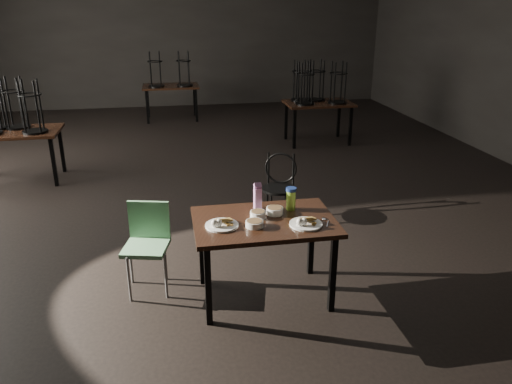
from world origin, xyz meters
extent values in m
plane|color=black|center=(0.00, 0.00, 0.00)|extent=(12.00, 12.00, 0.00)
cube|color=black|center=(0.00, 6.00, 1.60)|extent=(10.00, 0.04, 3.20)
cube|color=black|center=(0.32, -2.86, 0.73)|extent=(1.20, 0.80, 0.04)
cube|color=black|center=(-0.20, -3.18, 0.35)|extent=(0.05, 0.05, 0.71)
cube|color=black|center=(0.84, -3.18, 0.35)|extent=(0.05, 0.05, 0.71)
cube|color=black|center=(-0.20, -2.54, 0.35)|extent=(0.05, 0.05, 0.71)
cube|color=black|center=(0.84, -2.54, 0.35)|extent=(0.05, 0.05, 0.71)
cylinder|color=white|center=(-0.05, -2.93, 0.76)|extent=(0.28, 0.28, 0.02)
cube|color=olive|center=(-0.05, -2.88, 0.82)|extent=(0.10, 0.10, 0.05)
cube|color=olive|center=(-0.01, -2.88, 0.82)|extent=(0.12, 0.12, 0.03)
ellipsoid|color=white|center=(-0.12, -2.97, 0.80)|extent=(0.05, 0.05, 0.07)
ellipsoid|color=white|center=(-0.08, -2.97, 0.80)|extent=(0.05, 0.05, 0.07)
cylinder|color=white|center=(0.64, -3.03, 0.76)|extent=(0.27, 0.27, 0.02)
cube|color=olive|center=(0.64, -2.99, 0.82)|extent=(0.10, 0.10, 0.05)
cube|color=olive|center=(0.67, -2.99, 0.82)|extent=(0.11, 0.12, 0.03)
ellipsoid|color=white|center=(0.57, -3.07, 0.80)|extent=(0.05, 0.05, 0.07)
ellipsoid|color=white|center=(0.61, -3.07, 0.80)|extent=(0.05, 0.05, 0.07)
cylinder|color=white|center=(0.27, -2.80, 0.78)|extent=(0.14, 0.14, 0.05)
cylinder|color=brown|center=(0.27, -2.80, 0.80)|extent=(0.12, 0.12, 0.01)
cylinder|color=white|center=(0.43, -2.76, 0.78)|extent=(0.15, 0.15, 0.06)
cylinder|color=brown|center=(0.43, -2.76, 0.80)|extent=(0.13, 0.13, 0.01)
cylinder|color=white|center=(0.21, -2.98, 0.78)|extent=(0.15, 0.15, 0.05)
cylinder|color=brown|center=(0.21, -2.98, 0.79)|extent=(0.13, 0.13, 0.01)
cube|color=#871879|center=(0.30, -2.62, 0.85)|extent=(0.07, 0.07, 0.20)
cube|color=#871879|center=(0.30, -2.62, 0.97)|extent=(0.07, 0.07, 0.06)
cylinder|color=#99CE3C|center=(0.59, -2.69, 0.84)|extent=(0.10, 0.10, 0.18)
cylinder|color=navy|center=(0.59, -2.69, 0.94)|extent=(0.12, 0.12, 0.03)
ellipsoid|color=silver|center=(0.82, -2.94, 0.75)|extent=(0.06, 0.06, 0.01)
cube|color=silver|center=(0.82, -3.04, 0.75)|extent=(0.06, 0.12, 0.00)
cylinder|color=black|center=(0.79, -1.37, 0.44)|extent=(0.39, 0.39, 0.03)
torus|color=black|center=(0.84, -1.21, 0.64)|extent=(0.36, 0.16, 0.38)
cylinder|color=black|center=(0.90, -1.26, 0.22)|extent=(0.03, 0.03, 0.44)
cylinder|color=black|center=(0.68, -1.26, 0.22)|extent=(0.03, 0.03, 0.44)
cylinder|color=black|center=(0.68, -1.48, 0.22)|extent=(0.03, 0.03, 0.44)
cylinder|color=black|center=(0.90, -1.48, 0.22)|extent=(0.03, 0.03, 0.44)
cube|color=#659D6F|center=(-0.70, -2.58, 0.43)|extent=(0.45, 0.45, 0.04)
cube|color=#659D6F|center=(-0.66, -2.41, 0.63)|extent=(0.37, 0.12, 0.36)
cylinder|color=slate|center=(-0.85, -2.74, 0.22)|extent=(0.02, 0.02, 0.43)
cylinder|color=slate|center=(-0.54, -2.74, 0.22)|extent=(0.02, 0.02, 0.43)
cylinder|color=slate|center=(-0.85, -2.42, 0.22)|extent=(0.02, 0.02, 0.43)
cylinder|color=slate|center=(-0.54, -2.42, 0.22)|extent=(0.02, 0.02, 0.43)
cube|color=black|center=(-2.57, 0.78, 0.73)|extent=(1.20, 0.80, 0.04)
cube|color=black|center=(-2.05, 0.46, 0.35)|extent=(0.05, 0.05, 0.71)
cube|color=black|center=(-2.05, 1.10, 0.35)|extent=(0.05, 0.05, 0.71)
cylinder|color=black|center=(-2.27, 0.63, 0.77)|extent=(0.34, 0.34, 0.03)
torus|color=black|center=(-2.27, 0.63, 1.27)|extent=(0.32, 0.32, 0.02)
cylinder|color=black|center=(-2.17, 0.73, 1.13)|extent=(0.03, 0.03, 0.70)
cylinder|color=black|center=(-2.37, 0.73, 1.13)|extent=(0.03, 0.03, 0.70)
cylinder|color=black|center=(-2.37, 0.53, 1.13)|extent=(0.03, 0.03, 0.70)
cylinder|color=black|center=(-2.17, 0.53, 1.13)|extent=(0.03, 0.03, 0.70)
cylinder|color=black|center=(-2.57, 0.96, 0.77)|extent=(0.34, 0.34, 0.03)
torus|color=black|center=(-2.57, 0.96, 1.27)|extent=(0.32, 0.32, 0.02)
cylinder|color=black|center=(-2.47, 1.06, 1.13)|extent=(0.03, 0.03, 0.70)
cylinder|color=black|center=(-2.67, 1.06, 1.13)|extent=(0.03, 0.03, 0.70)
cylinder|color=black|center=(-2.67, 0.86, 1.13)|extent=(0.03, 0.03, 0.70)
cylinder|color=black|center=(-2.47, 0.86, 1.13)|extent=(0.03, 0.03, 0.70)
cylinder|color=black|center=(-2.77, 1.06, 1.13)|extent=(0.03, 0.03, 0.70)
cube|color=black|center=(2.29, 2.04, 0.73)|extent=(1.20, 0.80, 0.04)
cube|color=black|center=(1.77, 1.72, 0.35)|extent=(0.05, 0.05, 0.71)
cube|color=black|center=(2.81, 1.72, 0.35)|extent=(0.05, 0.05, 0.71)
cube|color=black|center=(1.77, 2.36, 0.35)|extent=(0.05, 0.05, 0.71)
cube|color=black|center=(2.81, 2.36, 0.35)|extent=(0.05, 0.05, 0.71)
cylinder|color=black|center=(1.99, 1.89, 0.77)|extent=(0.34, 0.34, 0.03)
torus|color=black|center=(1.99, 1.89, 1.27)|extent=(0.32, 0.32, 0.02)
cylinder|color=black|center=(2.09, 1.99, 1.13)|extent=(0.03, 0.03, 0.70)
cylinder|color=black|center=(1.90, 1.99, 1.13)|extent=(0.03, 0.03, 0.70)
cylinder|color=black|center=(1.90, 1.79, 1.13)|extent=(0.03, 0.03, 0.70)
cylinder|color=black|center=(2.09, 1.79, 1.13)|extent=(0.03, 0.03, 0.70)
cylinder|color=black|center=(2.59, 1.89, 0.77)|extent=(0.34, 0.34, 0.03)
torus|color=black|center=(2.59, 1.89, 1.27)|extent=(0.32, 0.32, 0.02)
cylinder|color=black|center=(2.69, 1.99, 1.13)|extent=(0.03, 0.03, 0.70)
cylinder|color=black|center=(2.50, 1.99, 1.13)|extent=(0.03, 0.03, 0.70)
cylinder|color=black|center=(2.50, 1.79, 1.13)|extent=(0.03, 0.03, 0.70)
cylinder|color=black|center=(2.69, 1.79, 1.13)|extent=(0.03, 0.03, 0.70)
cylinder|color=black|center=(2.29, 2.22, 0.77)|extent=(0.34, 0.34, 0.03)
torus|color=black|center=(2.29, 2.22, 1.27)|extent=(0.32, 0.32, 0.02)
cylinder|color=black|center=(2.39, 2.32, 1.13)|extent=(0.03, 0.03, 0.70)
cylinder|color=black|center=(2.20, 2.32, 1.13)|extent=(0.03, 0.03, 0.70)
cylinder|color=black|center=(2.20, 2.12, 1.13)|extent=(0.03, 0.03, 0.70)
cylinder|color=black|center=(2.39, 2.12, 1.13)|extent=(0.03, 0.03, 0.70)
cylinder|color=black|center=(1.99, 2.22, 0.77)|extent=(0.34, 0.34, 0.03)
torus|color=black|center=(1.99, 2.22, 1.27)|extent=(0.32, 0.32, 0.02)
cylinder|color=black|center=(2.09, 2.32, 1.13)|extent=(0.03, 0.03, 0.70)
cylinder|color=black|center=(1.90, 2.32, 1.13)|extent=(0.03, 0.03, 0.70)
cylinder|color=black|center=(1.90, 2.12, 1.13)|extent=(0.03, 0.03, 0.70)
cylinder|color=black|center=(2.09, 2.12, 1.13)|extent=(0.03, 0.03, 0.70)
cube|color=black|center=(-0.31, 4.46, 0.73)|extent=(1.20, 0.80, 0.04)
cube|color=black|center=(-0.83, 4.14, 0.35)|extent=(0.05, 0.05, 0.71)
cube|color=black|center=(0.21, 4.14, 0.35)|extent=(0.05, 0.05, 0.71)
cube|color=black|center=(-0.83, 4.78, 0.35)|extent=(0.05, 0.05, 0.71)
cube|color=black|center=(0.21, 4.78, 0.35)|extent=(0.05, 0.05, 0.71)
cylinder|color=black|center=(-0.61, 4.31, 0.77)|extent=(0.34, 0.34, 0.03)
torus|color=black|center=(-0.61, 4.31, 1.27)|extent=(0.32, 0.32, 0.02)
cylinder|color=black|center=(-0.51, 4.41, 1.13)|extent=(0.03, 0.03, 0.70)
cylinder|color=black|center=(-0.71, 4.41, 1.13)|extent=(0.03, 0.03, 0.70)
cylinder|color=black|center=(-0.71, 4.21, 1.13)|extent=(0.03, 0.03, 0.70)
cylinder|color=black|center=(-0.51, 4.21, 1.13)|extent=(0.03, 0.03, 0.70)
cylinder|color=black|center=(-0.01, 4.31, 0.77)|extent=(0.34, 0.34, 0.03)
torus|color=black|center=(-0.01, 4.31, 1.27)|extent=(0.32, 0.32, 0.02)
cylinder|color=black|center=(0.09, 4.41, 1.13)|extent=(0.03, 0.03, 0.70)
cylinder|color=black|center=(-0.11, 4.41, 1.13)|extent=(0.03, 0.03, 0.70)
cylinder|color=black|center=(-0.11, 4.21, 1.13)|extent=(0.03, 0.03, 0.70)
cylinder|color=black|center=(0.09, 4.21, 1.13)|extent=(0.03, 0.03, 0.70)
camera|label=1|loc=(-0.44, -6.64, 2.49)|focal=35.00mm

